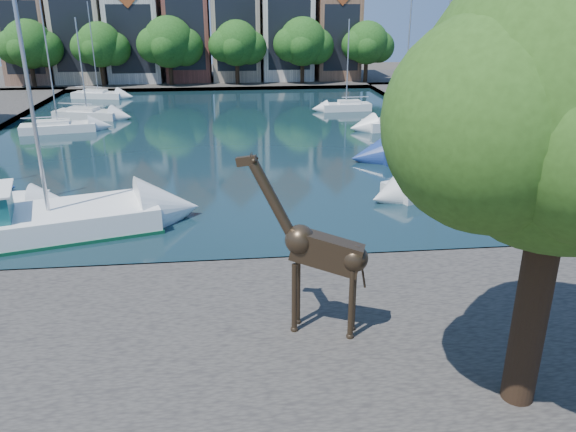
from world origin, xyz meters
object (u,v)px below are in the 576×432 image
plane_tree (572,114)px  sailboat_right_a (438,181)px  motorsailer (3,221)px  giraffe_statue (317,250)px

plane_tree → sailboat_right_a: size_ratio=1.21×
motorsailer → sailboat_right_a: bearing=12.5°
plane_tree → motorsailer: bearing=142.7°
giraffe_statue → motorsailer: bearing=143.1°
plane_tree → motorsailer: motorsailer is taller
motorsailer → sailboat_right_a: (21.34, 4.74, -0.39)m
motorsailer → plane_tree: bearing=-37.3°
plane_tree → sailboat_right_a: 19.51m
motorsailer → sailboat_right_a: motorsailer is taller
sailboat_right_a → plane_tree: bearing=-104.0°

